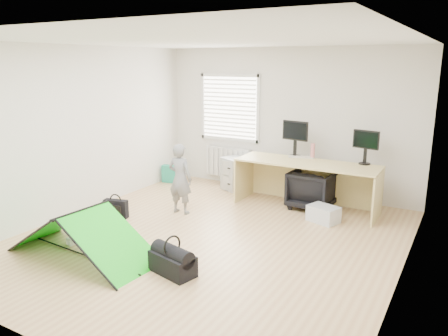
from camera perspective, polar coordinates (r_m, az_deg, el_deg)
The scene contains 18 objects.
ground at distance 6.24m, azimuth -1.85°, elevation -9.26°, with size 5.50×5.50×0.00m, color tan.
back_wall at distance 8.28m, azimuth 8.17°, elevation 6.04°, with size 5.00×0.02×2.70m, color silver.
window at distance 8.74m, azimuth 0.73°, elevation 7.89°, with size 1.20×0.06×1.20m, color silver.
radiator at distance 8.88m, azimuth 0.58°, elevation 0.79°, with size 1.00×0.12×0.60m, color silver.
desk at distance 7.49m, azimuth 10.64°, elevation -2.27°, with size 2.37×0.75×0.81m, color #D3BF76.
filing_cabinet at distance 8.54m, azimuth 1.79°, elevation -0.66°, with size 0.41×0.55×0.64m, color #ACAFB1.
monitor_left at distance 7.76m, azimuth 9.27°, elevation 3.16°, with size 0.48×0.11×0.46m, color black.
monitor_right at distance 7.44m, azimuth 17.98°, elevation 2.02°, with size 0.43×0.09×0.41m, color black.
keyboard at distance 7.73m, azimuth 10.06°, elevation 1.43°, with size 0.44×0.15×0.02m, color beige.
thermos at distance 7.69m, azimuth 11.51°, elevation 2.20°, with size 0.07×0.07×0.26m, color #D17578.
office_chair at distance 7.56m, azimuth 11.42°, elevation -2.75°, with size 0.70×0.72×0.66m, color black.
person at distance 7.14m, azimuth -5.75°, elevation -1.41°, with size 0.43×0.28×1.17m, color gray.
kite at distance 5.90m, azimuth -18.02°, elevation -8.13°, with size 2.00×0.87×0.62m, color #13C514, non-canonical shape.
storage_crate at distance 7.01m, azimuth 12.86°, elevation -5.88°, with size 0.45×0.32×0.25m, color silver.
tote_bag at distance 9.10m, azimuth -7.12°, elevation -0.76°, with size 0.30×0.13×0.36m, color #1F9373.
laptop_bag at distance 7.23m, azimuth -13.92°, elevation -5.17°, with size 0.39×0.12×0.29m, color black.
white_box at distance 6.40m, azimuth -19.30°, elevation -9.02°, with size 0.10×0.10×0.10m, color silver.
duffel_bag at distance 5.29m, azimuth -6.72°, elevation -12.30°, with size 0.57×0.29×0.25m, color black.
Camera 1 is at (3.03, -4.88, 2.44)m, focal length 35.00 mm.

